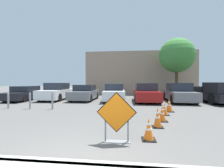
{
  "coord_description": "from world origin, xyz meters",
  "views": [
    {
      "loc": [
        1.12,
        -2.73,
        1.66
      ],
      "look_at": [
        -0.24,
        10.22,
        1.48
      ],
      "focal_mm": 24.0,
      "sensor_mm": 36.0,
      "label": 1
    }
  ],
  "objects_px": {
    "parked_car_third": "(85,93)",
    "pickup_truck": "(215,93)",
    "road_closed_sign": "(117,116)",
    "bollard_nearest": "(52,100)",
    "traffic_cone_third": "(162,114)",
    "traffic_cone_fourth": "(165,109)",
    "parked_car_second": "(57,92)",
    "parked_car_fifth": "(146,93)",
    "bollard_second": "(30,100)",
    "bollard_third": "(8,100)",
    "parked_car_sixth": "(179,93)",
    "parked_car_fourth": "(114,93)",
    "traffic_cone_nearest": "(149,129)",
    "parked_car_nearest": "(25,93)",
    "traffic_cone_fifth": "(169,105)",
    "traffic_cone_second": "(158,117)"
  },
  "relations": [
    {
      "from": "parked_car_second",
      "to": "traffic_cone_fifth",
      "type": "bearing_deg",
      "value": 149.76
    },
    {
      "from": "bollard_nearest",
      "to": "bollard_third",
      "type": "distance_m",
      "value": 2.9
    },
    {
      "from": "traffic_cone_fourth",
      "to": "bollard_third",
      "type": "xyz_separation_m",
      "value": [
        -9.28,
        0.88,
        0.24
      ]
    },
    {
      "from": "parked_car_fourth",
      "to": "traffic_cone_nearest",
      "type": "bearing_deg",
      "value": 97.62
    },
    {
      "from": "traffic_cone_third",
      "to": "parked_car_third",
      "type": "relative_size",
      "value": 0.17
    },
    {
      "from": "traffic_cone_second",
      "to": "parked_car_fifth",
      "type": "distance_m",
      "value": 7.32
    },
    {
      "from": "traffic_cone_second",
      "to": "bollard_second",
      "type": "xyz_separation_m",
      "value": [
        -7.08,
        3.03,
        0.16
      ]
    },
    {
      "from": "traffic_cone_fifth",
      "to": "bollard_nearest",
      "type": "distance_m",
      "value": 6.85
    },
    {
      "from": "parked_car_sixth",
      "to": "parked_car_third",
      "type": "bearing_deg",
      "value": 0.19
    },
    {
      "from": "traffic_cone_fourth",
      "to": "parked_car_second",
      "type": "distance_m",
      "value": 10.31
    },
    {
      "from": "parked_car_sixth",
      "to": "bollard_nearest",
      "type": "xyz_separation_m",
      "value": [
        -8.82,
        -4.45,
        -0.15
      ]
    },
    {
      "from": "road_closed_sign",
      "to": "traffic_cone_third",
      "type": "height_order",
      "value": "road_closed_sign"
    },
    {
      "from": "parked_car_sixth",
      "to": "bollard_second",
      "type": "height_order",
      "value": "parked_car_sixth"
    },
    {
      "from": "parked_car_third",
      "to": "pickup_truck",
      "type": "relative_size",
      "value": 0.76
    },
    {
      "from": "parked_car_second",
      "to": "traffic_cone_nearest",
      "type": "bearing_deg",
      "value": 126.73
    },
    {
      "from": "bollard_third",
      "to": "parked_car_fifth",
      "type": "bearing_deg",
      "value": 25.44
    },
    {
      "from": "bollard_nearest",
      "to": "traffic_cone_fifth",
      "type": "bearing_deg",
      "value": 0.09
    },
    {
      "from": "parked_car_fifth",
      "to": "bollard_second",
      "type": "relative_size",
      "value": 4.23
    },
    {
      "from": "parked_car_fourth",
      "to": "traffic_cone_third",
      "type": "bearing_deg",
      "value": 107.48
    },
    {
      "from": "parked_car_nearest",
      "to": "traffic_cone_fifth",
      "type": "bearing_deg",
      "value": 156.04
    },
    {
      "from": "parked_car_second",
      "to": "bollard_second",
      "type": "distance_m",
      "value": 4.96
    },
    {
      "from": "parked_car_third",
      "to": "parked_car_fifth",
      "type": "distance_m",
      "value": 5.5
    },
    {
      "from": "traffic_cone_nearest",
      "to": "parked_car_fourth",
      "type": "bearing_deg",
      "value": 101.3
    },
    {
      "from": "traffic_cone_nearest",
      "to": "traffic_cone_fourth",
      "type": "height_order",
      "value": "traffic_cone_nearest"
    },
    {
      "from": "road_closed_sign",
      "to": "parked_car_fourth",
      "type": "bearing_deg",
      "value": 95.51
    },
    {
      "from": "traffic_cone_fourth",
      "to": "parked_car_fifth",
      "type": "bearing_deg",
      "value": 93.33
    },
    {
      "from": "traffic_cone_fourth",
      "to": "traffic_cone_nearest",
      "type": "bearing_deg",
      "value": -110.22
    },
    {
      "from": "traffic_cone_third",
      "to": "traffic_cone_fourth",
      "type": "xyz_separation_m",
      "value": [
        0.4,
        1.25,
        -0.04
      ]
    },
    {
      "from": "traffic_cone_nearest",
      "to": "parked_car_sixth",
      "type": "distance_m",
      "value": 9.48
    },
    {
      "from": "traffic_cone_fourth",
      "to": "bollard_nearest",
      "type": "relative_size",
      "value": 0.54
    },
    {
      "from": "bollard_third",
      "to": "bollard_second",
      "type": "bearing_deg",
      "value": 0.0
    },
    {
      "from": "traffic_cone_fourth",
      "to": "bollard_second",
      "type": "relative_size",
      "value": 0.59
    },
    {
      "from": "road_closed_sign",
      "to": "bollard_nearest",
      "type": "relative_size",
      "value": 1.27
    },
    {
      "from": "parked_car_nearest",
      "to": "traffic_cone_nearest",
      "type": "bearing_deg",
      "value": 135.51
    },
    {
      "from": "traffic_cone_nearest",
      "to": "parked_car_nearest",
      "type": "relative_size",
      "value": 0.13
    },
    {
      "from": "parked_car_second",
      "to": "bollard_third",
      "type": "xyz_separation_m",
      "value": [
        -0.77,
        -4.91,
        -0.2
      ]
    },
    {
      "from": "parked_car_third",
      "to": "parked_car_sixth",
      "type": "xyz_separation_m",
      "value": [
        8.21,
        -0.31,
        0.07
      ]
    },
    {
      "from": "parked_car_fourth",
      "to": "bollard_third",
      "type": "bearing_deg",
      "value": 33.17
    },
    {
      "from": "road_closed_sign",
      "to": "bollard_nearest",
      "type": "height_order",
      "value": "road_closed_sign"
    },
    {
      "from": "parked_car_fourth",
      "to": "bollard_nearest",
      "type": "distance_m",
      "value": 5.75
    },
    {
      "from": "bollard_nearest",
      "to": "traffic_cone_fourth",
      "type": "bearing_deg",
      "value": -7.9
    },
    {
      "from": "parked_car_second",
      "to": "bollard_second",
      "type": "xyz_separation_m",
      "value": [
        0.68,
        -4.91,
        -0.2
      ]
    },
    {
      "from": "parked_car_fifth",
      "to": "pickup_truck",
      "type": "relative_size",
      "value": 0.79
    },
    {
      "from": "pickup_truck",
      "to": "bollard_nearest",
      "type": "xyz_separation_m",
      "value": [
        -11.56,
        -4.26,
        -0.17
      ]
    },
    {
      "from": "road_closed_sign",
      "to": "parked_car_second",
      "type": "bearing_deg",
      "value": 123.91
    },
    {
      "from": "traffic_cone_second",
      "to": "traffic_cone_fifth",
      "type": "distance_m",
      "value": 3.27
    },
    {
      "from": "parked_car_sixth",
      "to": "bollard_second",
      "type": "distance_m",
      "value": 11.19
    },
    {
      "from": "traffic_cone_fifth",
      "to": "bollard_nearest",
      "type": "bearing_deg",
      "value": -179.91
    },
    {
      "from": "road_closed_sign",
      "to": "pickup_truck",
      "type": "bearing_deg",
      "value": 50.27
    },
    {
      "from": "traffic_cone_third",
      "to": "bollard_third",
      "type": "distance_m",
      "value": 9.14
    }
  ]
}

